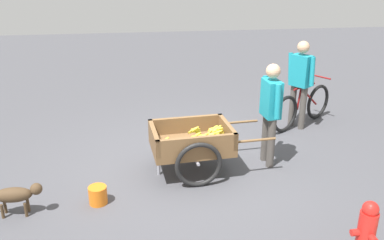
% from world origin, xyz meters
% --- Properties ---
extents(ground_plane, '(24.00, 24.00, 0.00)m').
position_xyz_m(ground_plane, '(0.00, 0.00, 0.00)').
color(ground_plane, '#47474C').
extents(fruit_cart, '(1.71, 0.99, 0.70)m').
position_xyz_m(fruit_cart, '(0.02, 0.15, 0.44)').
color(fruit_cart, brown).
rests_on(fruit_cart, ground).
extents(vendor_person, '(0.23, 0.58, 1.51)m').
position_xyz_m(vendor_person, '(-1.11, 0.05, 0.89)').
color(vendor_person, '#4C4742').
rests_on(vendor_person, ground).
extents(bicycle, '(1.43, 0.95, 0.85)m').
position_xyz_m(bicycle, '(-2.19, -1.33, 0.35)').
color(bicycle, black).
rests_on(bicycle, ground).
extents(cyclist_person, '(0.35, 0.52, 1.55)m').
position_xyz_m(cyclist_person, '(-2.07, -1.25, 0.92)').
color(cyclist_person, '#4C4742').
rests_on(cyclist_person, ground).
extents(dog, '(0.67, 0.19, 0.40)m').
position_xyz_m(dog, '(2.21, 0.93, 0.27)').
color(dog, '#4C3823').
rests_on(dog, ground).
extents(fire_hydrant, '(0.25, 0.25, 0.67)m').
position_xyz_m(fire_hydrant, '(-1.42, 2.23, 0.33)').
color(fire_hydrant, red).
rests_on(fire_hydrant, ground).
extents(plastic_bucket, '(0.23, 0.23, 0.23)m').
position_xyz_m(plastic_bucket, '(1.30, 0.81, 0.11)').
color(plastic_bucket, orange).
rests_on(plastic_bucket, ground).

